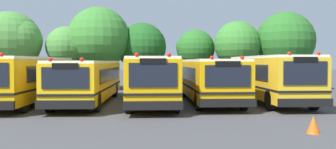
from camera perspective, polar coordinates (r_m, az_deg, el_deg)
The scene contains 14 objects.
ground_plane at distance 20.41m, azimuth -2.73°, elevation -4.50°, with size 160.00×160.00×0.00m, color #424244.
school_bus_0 at distance 21.47m, azimuth -21.17°, elevation -0.50°, with size 2.67×10.84×2.71m.
school_bus_1 at distance 20.74m, azimuth -12.43°, elevation -0.77°, with size 2.71×10.70×2.51m.
school_bus_2 at distance 20.34m, azimuth -2.60°, elevation -0.50°, with size 2.52×11.39×2.70m.
school_bus_3 at distance 20.76m, azimuth 6.43°, elevation -0.62°, with size 2.54×10.12×2.59m.
school_bus_4 at distance 21.21m, azimuth 15.77°, elevation -0.38°, with size 2.48×9.52×2.77m.
tree_0 at distance 30.72m, azimuth -23.29°, elevation 4.89°, with size 4.83×4.67×6.26m.
tree_1 at distance 30.00m, azimuth -15.63°, elevation 4.27°, with size 3.25×3.22×5.15m.
tree_2 at distance 30.24m, azimuth -10.86°, elevation 5.67°, with size 5.06×5.06×6.81m.
tree_3 at distance 30.91m, azimuth -4.50°, elevation 4.32°, with size 4.31×4.10×5.64m.
tree_4 at distance 30.54m, azimuth 4.16°, elevation 4.11°, with size 3.30×3.24×5.04m.
tree_5 at distance 29.68m, azimuth 10.92°, elevation 4.82°, with size 3.77×3.77×5.61m.
tree_6 at distance 30.84m, azimuth 18.38°, elevation 5.07°, with size 4.80×4.69×6.34m.
traffic_cone at distance 12.68m, azimuth 22.03°, elevation -7.37°, with size 0.44×0.44×0.58m, color #EA5914.
Camera 1 is at (-0.18, -20.28, 2.34)m, focal length 38.49 mm.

